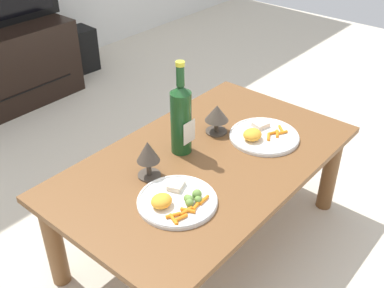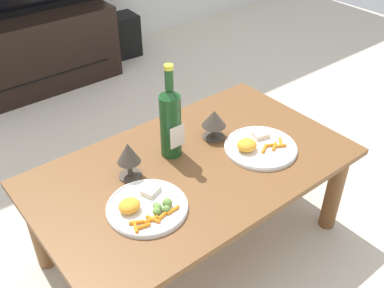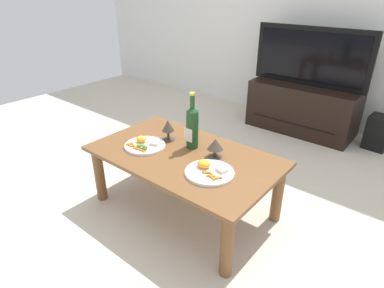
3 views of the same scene
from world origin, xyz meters
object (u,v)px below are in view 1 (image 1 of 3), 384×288
at_px(floor_speaker, 80,50).
at_px(dining_table, 206,173).
at_px(dinner_plate_left, 177,200).
at_px(wine_bottle, 181,117).
at_px(goblet_left, 148,154).
at_px(dinner_plate_right, 263,135).
at_px(goblet_right, 217,114).

bearing_deg(floor_speaker, dining_table, -109.51).
height_order(dining_table, dinner_plate_left, dinner_plate_left).
distance_m(wine_bottle, goblet_left, 0.21).
distance_m(floor_speaker, dinner_plate_left, 2.23).
bearing_deg(goblet_left, dinner_plate_left, -105.72).
distance_m(wine_bottle, dinner_plate_right, 0.37).
xyz_separation_m(floor_speaker, dinner_plate_left, (-1.07, -1.93, 0.28)).
bearing_deg(dinner_plate_left, dinner_plate_right, 0.50).
xyz_separation_m(dining_table, goblet_left, (-0.22, 0.09, 0.17)).
bearing_deg(dining_table, wine_bottle, 100.94).
height_order(floor_speaker, wine_bottle, wine_bottle).
height_order(floor_speaker, goblet_right, goblet_right).
xyz_separation_m(wine_bottle, goblet_right, (0.20, -0.02, -0.07)).
bearing_deg(dinner_plate_right, dining_table, 162.23).
height_order(dining_table, floor_speaker, dining_table).
bearing_deg(floor_speaker, wine_bottle, -111.39).
relative_size(floor_speaker, wine_bottle, 0.85).
relative_size(floor_speaker, dinner_plate_left, 1.17).
bearing_deg(dining_table, goblet_left, 157.61).
bearing_deg(dinner_plate_right, goblet_right, 115.84).
bearing_deg(wine_bottle, dining_table, -79.06).
bearing_deg(dinner_plate_left, goblet_left, 74.28).
distance_m(dining_table, floor_speaker, 2.02).
xyz_separation_m(dining_table, dinner_plate_right, (0.26, -0.08, 0.08)).
bearing_deg(dining_table, floor_speaker, 66.52).
distance_m(goblet_right, dinner_plate_left, 0.49).
xyz_separation_m(wine_bottle, dinner_plate_right, (0.28, -0.19, -0.14)).
height_order(wine_bottle, dinner_plate_right, wine_bottle).
bearing_deg(goblet_right, dining_table, -152.96).
xyz_separation_m(floor_speaker, dinner_plate_right, (-0.54, -1.93, 0.28)).
bearing_deg(dining_table, dinner_plate_right, -17.77).
bearing_deg(wine_bottle, goblet_right, -5.49).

